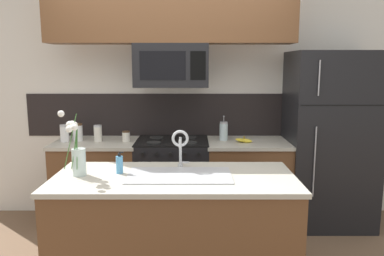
{
  "coord_description": "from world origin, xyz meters",
  "views": [
    {
      "loc": [
        0.21,
        -2.99,
        1.71
      ],
      "look_at": [
        0.22,
        0.27,
        1.16
      ],
      "focal_mm": 35.0,
      "sensor_mm": 36.0,
      "label": 1
    }
  ],
  "objects": [
    {
      "name": "kitchen_sink",
      "position": [
        0.12,
        -0.35,
        0.84
      ],
      "size": [
        0.76,
        0.42,
        0.16
      ],
      "color": "#ADAFB5",
      "rests_on": "island_counter"
    },
    {
      "name": "back_counter_left",
      "position": [
        -0.81,
        0.9,
        0.46
      ],
      "size": [
        0.88,
        0.65,
        0.91
      ],
      "color": "brown",
      "rests_on": "ground"
    },
    {
      "name": "rear_partition",
      "position": [
        0.3,
        1.28,
        1.3
      ],
      "size": [
        5.2,
        0.1,
        2.6
      ],
      "primitive_type": "cube",
      "color": "silver",
      "rests_on": "ground"
    },
    {
      "name": "back_counter_right",
      "position": [
        0.8,
        0.9,
        0.46
      ],
      "size": [
        0.88,
        0.65,
        0.91
      ],
      "color": "brown",
      "rests_on": "ground"
    },
    {
      "name": "banana_bunch",
      "position": [
        0.76,
        0.84,
        0.93
      ],
      "size": [
        0.19,
        0.13,
        0.08
      ],
      "color": "yellow",
      "rests_on": "back_counter_right"
    },
    {
      "name": "island_counter",
      "position": [
        0.08,
        -0.35,
        0.46
      ],
      "size": [
        1.77,
        0.79,
        0.91
      ],
      "color": "brown",
      "rests_on": "ground"
    },
    {
      "name": "flower_vase",
      "position": [
        -0.63,
        -0.34,
        1.07
      ],
      "size": [
        0.16,
        0.19,
        0.49
      ],
      "color": "silver",
      "rests_on": "island_counter"
    },
    {
      "name": "storage_jar_squat",
      "position": [
        -0.49,
        0.9,
        0.96
      ],
      "size": [
        0.08,
        0.08,
        0.11
      ],
      "color": "silver",
      "rests_on": "back_counter_left"
    },
    {
      "name": "sink_faucet",
      "position": [
        0.12,
        -0.14,
        1.11
      ],
      "size": [
        0.14,
        0.14,
        0.31
      ],
      "color": "#B7BABF",
      "rests_on": "island_counter"
    },
    {
      "name": "french_press",
      "position": [
        0.55,
        0.96,
        1.01
      ],
      "size": [
        0.09,
        0.09,
        0.27
      ],
      "color": "silver",
      "rests_on": "back_counter_right"
    },
    {
      "name": "splash_band",
      "position": [
        0.0,
        1.22,
        1.15
      ],
      "size": [
        3.32,
        0.01,
        0.48
      ],
      "primitive_type": "cube",
      "color": "black",
      "rests_on": "rear_partition"
    },
    {
      "name": "microwave",
      "position": [
        0.0,
        0.88,
        1.7
      ],
      "size": [
        0.74,
        0.4,
        0.43
      ],
      "color": "black"
    },
    {
      "name": "storage_jar_short",
      "position": [
        -0.79,
        0.91,
        0.99
      ],
      "size": [
        0.09,
        0.09,
        0.17
      ],
      "color": "silver",
      "rests_on": "back_counter_left"
    },
    {
      "name": "storage_jar_tall",
      "position": [
        -1.13,
        0.88,
        1.0
      ],
      "size": [
        0.09,
        0.09,
        0.18
      ],
      "color": "silver",
      "rests_on": "back_counter_left"
    },
    {
      "name": "dish_soap_bottle",
      "position": [
        -0.33,
        -0.28,
        0.98
      ],
      "size": [
        0.06,
        0.05,
        0.16
      ],
      "color": "#4C93C6",
      "rests_on": "island_counter"
    },
    {
      "name": "storage_jar_medium",
      "position": [
        -1.01,
        0.93,
        1.0
      ],
      "size": [
        0.1,
        0.1,
        0.19
      ],
      "color": "silver",
      "rests_on": "back_counter_left"
    },
    {
      "name": "stove_range",
      "position": [
        0.0,
        0.9,
        0.46
      ],
      "size": [
        0.76,
        0.64,
        0.93
      ],
      "color": "black",
      "rests_on": "ground"
    },
    {
      "name": "refrigerator",
      "position": [
        1.67,
        0.92,
        0.92
      ],
      "size": [
        0.88,
        0.74,
        1.85
      ],
      "color": "black",
      "rests_on": "ground"
    },
    {
      "name": "upper_cabinet_band",
      "position": [
        -0.0,
        0.85,
        2.22
      ],
      "size": [
        2.46,
        0.34,
        0.6
      ],
      "primitive_type": "cube",
      "color": "brown"
    }
  ]
}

